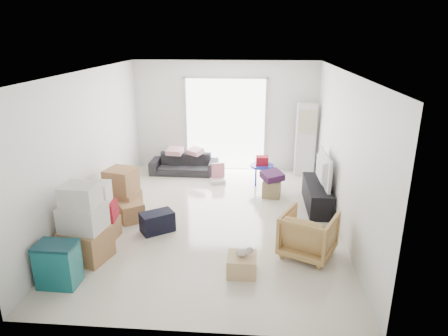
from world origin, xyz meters
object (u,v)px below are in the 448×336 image
tv_console (317,195)px  kids_table (262,164)px  television (318,181)px  wood_crate (242,264)px  storage_bins (58,264)px  ottoman (272,188)px  sofa (184,161)px  armchair (309,232)px  ac_tower (305,140)px

tv_console → kids_table: bearing=132.7°
television → wood_crate: bearing=149.0°
storage_bins → ottoman: storage_bins is taller
wood_crate → sofa: bearing=110.3°
armchair → kids_table: armchair is taller
ac_tower → storage_bins: bearing=-128.3°
sofa → ac_tower: bearing=3.5°
wood_crate → storage_bins: bearing=-169.3°
tv_console → ottoman: size_ratio=3.96×
ac_tower → ottoman: ac_tower is taller
television → storage_bins: storage_bins is taller
sofa → kids_table: 2.00m
television → wood_crate: (-1.41, -2.47, -0.41)m
sofa → storage_bins: size_ratio=2.63×
ac_tower → ottoman: 1.83m
tv_console → storage_bins: (-3.90, -2.94, 0.08)m
kids_table → wood_crate: (-0.32, -3.65, -0.34)m
wood_crate → ac_tower: bearing=72.8°
television → armchair: 1.92m
ottoman → television: bearing=-27.2°
storage_bins → wood_crate: size_ratio=1.50×
ac_tower → sofa: 2.99m
armchair → kids_table: bearing=-51.5°
wood_crate → television: bearing=60.3°
sofa → storage_bins: bearing=-100.5°
ac_tower → wood_crate: size_ratio=4.17×
sofa → kids_table: kids_table is taller
ac_tower → armchair: size_ratio=2.23×
ac_tower → tv_console: 2.03m
sofa → storage_bins: sofa is taller
kids_table → tv_console: bearing=-47.3°
ac_tower → television: 1.95m
tv_console → armchair: size_ratio=1.84×
tv_console → television: 0.31m
tv_console → wood_crate: (-1.41, -2.47, -0.10)m
ac_tower → storage_bins: size_ratio=2.78×
sofa → ottoman: bearing=-31.6°
ottoman → kids_table: kids_table is taller
television → armchair: size_ratio=1.39×
sofa → wood_crate: bearing=-69.1°
television → ottoman: television is taller
ac_tower → television: bearing=-88.5°
armchair → storage_bins: bearing=42.8°
storage_bins → wood_crate: storage_bins is taller
sofa → armchair: size_ratio=2.11×
ac_tower → wood_crate: 4.66m
tv_console → armchair: bearing=-102.1°
sofa → wood_crate: size_ratio=3.94×
storage_bins → ac_tower: bearing=51.7°
tv_console → armchair: (-0.40, -1.87, 0.15)m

